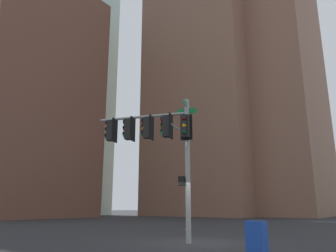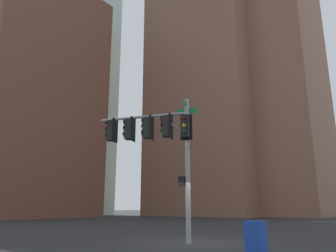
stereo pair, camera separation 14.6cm
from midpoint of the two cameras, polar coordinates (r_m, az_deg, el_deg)
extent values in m
plane|color=#262628|center=(14.65, 5.08, -19.78)|extent=(200.00, 200.00, 0.00)
cylinder|color=gray|center=(14.28, 3.76, -7.35)|extent=(0.22, 0.22, 6.27)
cylinder|color=gray|center=(15.44, -4.27, 1.60)|extent=(1.53, 4.17, 0.12)
cylinder|color=gray|center=(14.87, 0.70, 0.38)|extent=(0.42, 1.01, 0.75)
cube|color=#0F6B33|center=(14.89, 3.58, 3.74)|extent=(1.20, 0.44, 0.24)
cube|color=#0F6B33|center=(14.80, 3.60, 2.63)|extent=(0.32, 0.87, 0.24)
cube|color=white|center=(14.43, 3.70, -3.31)|extent=(0.44, 0.17, 0.24)
cube|color=black|center=(14.89, 0.10, -0.07)|extent=(0.43, 0.43, 1.00)
cube|color=black|center=(14.83, 0.80, -0.02)|extent=(0.53, 0.21, 1.16)
sphere|color=#470A07|center=(15.02, -0.65, 0.98)|extent=(0.20, 0.20, 0.20)
cylinder|color=black|center=(15.07, -0.88, 1.29)|extent=(0.23, 0.11, 0.23)
sphere|color=#4C330A|center=(14.95, -0.65, -0.13)|extent=(0.20, 0.20, 0.20)
cylinder|color=black|center=(14.99, -0.88, 0.18)|extent=(0.23, 0.11, 0.23)
sphere|color=green|center=(14.88, -0.65, -1.25)|extent=(0.20, 0.20, 0.20)
cylinder|color=black|center=(14.92, -0.89, -0.93)|extent=(0.23, 0.11, 0.23)
cube|color=black|center=(15.20, -3.31, -0.34)|extent=(0.43, 0.43, 1.00)
cube|color=black|center=(15.13, -2.64, -0.29)|extent=(0.53, 0.21, 1.16)
sphere|color=#470A07|center=(15.35, -4.01, 0.69)|extent=(0.20, 0.20, 0.20)
cylinder|color=black|center=(15.39, -4.23, 1.00)|extent=(0.23, 0.11, 0.23)
sphere|color=#F29E0C|center=(15.27, -4.03, -0.40)|extent=(0.20, 0.20, 0.20)
cylinder|color=black|center=(15.32, -4.25, -0.09)|extent=(0.23, 0.11, 0.23)
sphere|color=#0A3819|center=(15.20, -4.05, -1.50)|extent=(0.20, 0.20, 0.20)
cylinder|color=black|center=(15.25, -4.27, -1.18)|extent=(0.23, 0.11, 0.23)
cube|color=black|center=(15.56, -6.57, -0.60)|extent=(0.43, 0.43, 1.00)
cube|color=black|center=(15.48, -5.93, -0.55)|extent=(0.53, 0.21, 1.16)
sphere|color=#470A07|center=(15.72, -7.22, 0.41)|extent=(0.20, 0.20, 0.20)
cylinder|color=black|center=(15.77, -7.43, 0.71)|extent=(0.23, 0.11, 0.23)
sphere|color=#4C330A|center=(15.64, -7.26, -0.65)|extent=(0.20, 0.20, 0.20)
cylinder|color=black|center=(15.69, -7.46, -0.35)|extent=(0.23, 0.11, 0.23)
sphere|color=green|center=(15.58, -7.29, -1.72)|extent=(0.20, 0.20, 0.20)
cylinder|color=black|center=(15.63, -7.50, -1.42)|extent=(0.23, 0.11, 0.23)
cube|color=black|center=(15.97, -9.68, -0.84)|extent=(0.43, 0.43, 1.00)
cube|color=black|center=(15.89, -9.07, -0.79)|extent=(0.53, 0.21, 1.16)
sphere|color=red|center=(16.14, -10.28, 0.15)|extent=(0.20, 0.20, 0.20)
cylinder|color=black|center=(16.19, -10.47, 0.44)|extent=(0.23, 0.11, 0.23)
sphere|color=#4C330A|center=(16.07, -10.33, -0.89)|extent=(0.20, 0.20, 0.20)
cylinder|color=black|center=(16.12, -10.52, -0.59)|extent=(0.23, 0.11, 0.23)
sphere|color=#0A3819|center=(16.00, -10.37, -1.93)|extent=(0.20, 0.20, 0.20)
cylinder|color=black|center=(16.05, -10.56, -1.63)|extent=(0.23, 0.11, 0.23)
cube|color=black|center=(14.31, 3.34, -0.05)|extent=(0.43, 0.43, 1.00)
cube|color=black|center=(14.49, 3.53, -0.22)|extent=(0.21, 0.53, 1.16)
sphere|color=#470A07|center=(14.19, 3.11, 1.32)|extent=(0.20, 0.20, 0.20)
cylinder|color=black|center=(14.15, 3.04, 1.73)|extent=(0.11, 0.23, 0.23)
sphere|color=#F29E0C|center=(14.11, 3.13, 0.14)|extent=(0.20, 0.20, 0.20)
cylinder|color=black|center=(14.08, 3.05, 0.56)|extent=(0.11, 0.23, 0.23)
sphere|color=#0A3819|center=(14.04, 3.14, -1.04)|extent=(0.20, 0.20, 0.20)
cylinder|color=black|center=(14.00, 3.07, -0.63)|extent=(0.11, 0.23, 0.23)
cube|color=black|center=(14.29, 2.77, -9.67)|extent=(0.42, 0.36, 0.40)
cube|color=#EA5914|center=(14.33, 2.24, -9.69)|extent=(0.24, 0.10, 0.28)
cylinder|color=gold|center=(17.73, 3.92, -17.74)|extent=(0.22, 0.22, 0.65)
sphere|color=gold|center=(17.71, 3.90, -16.40)|extent=(0.26, 0.26, 0.26)
cylinder|color=gold|center=(17.59, 3.62, -17.67)|extent=(0.10, 0.09, 0.09)
cube|color=#193FA5|center=(10.92, 15.59, -18.56)|extent=(0.48, 0.59, 1.05)
cube|color=#845B47|center=(63.24, 8.90, 4.41)|extent=(22.75, 18.71, 42.62)
cube|color=brown|center=(54.50, -23.80, 4.19)|extent=(17.71, 18.10, 34.83)
cube|color=#9EC6C1|center=(72.46, -23.60, 16.90)|extent=(29.29, 22.95, 74.66)
cube|color=#845B47|center=(64.04, 18.65, 8.41)|extent=(20.14, 14.35, 50.27)
camera|label=1|loc=(0.07, -89.72, -0.07)|focal=34.61mm
camera|label=2|loc=(0.07, 90.28, 0.07)|focal=34.61mm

